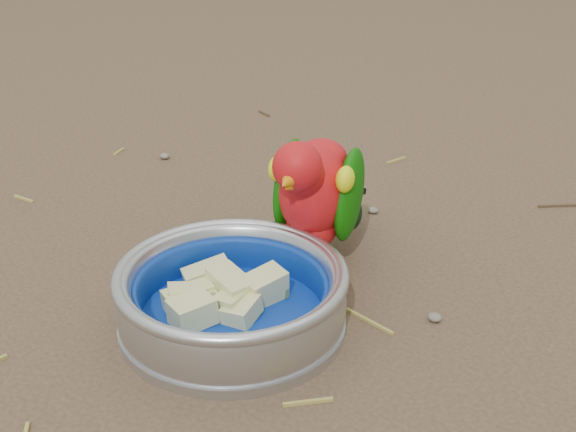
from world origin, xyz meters
The scene contains 6 objects.
ground centered at (0.00, 0.00, 0.00)m, with size 60.00×60.00×0.00m, color brown.
food_bowl centered at (0.00, -0.04, 0.01)m, with size 0.21×0.21×0.02m, color #B2B2BA.
bowl_wall centered at (0.00, -0.04, 0.04)m, with size 0.21×0.21×0.04m, color #B2B2BA, non-canonical shape.
fruit_wedges centered at (0.00, -0.04, 0.03)m, with size 0.13×0.13×0.03m, color beige, non-canonical shape.
lory_parrot centered at (-0.01, 0.10, 0.08)m, with size 0.09×0.19×0.15m, color red, non-canonical shape.
ground_debris centered at (0.00, 0.08, 0.00)m, with size 0.90×0.80×0.01m, color #9F9243, non-canonical shape.
Camera 1 is at (0.42, -0.49, 0.42)m, focal length 50.00 mm.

